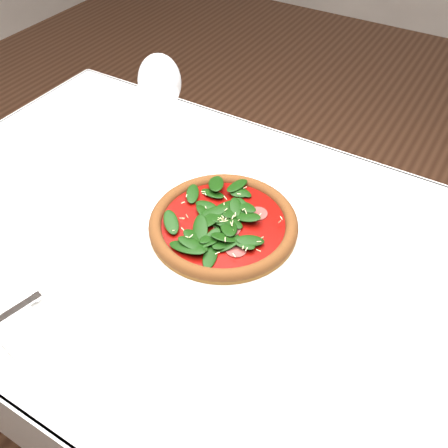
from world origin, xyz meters
The scene contains 8 objects.
ground centered at (0.00, 0.00, 0.00)m, with size 6.00×6.00×0.00m, color brown.
dining_table centered at (0.00, 0.00, 0.65)m, with size 1.21×0.81×0.75m.
plate centered at (0.06, 0.05, 0.76)m, with size 0.32×0.32×0.01m.
pizza centered at (0.06, 0.05, 0.78)m, with size 0.35×0.35×0.04m.
wine_glass centered at (-0.20, 0.22, 0.90)m, with size 0.09×0.09×0.22m.
napkin centered at (-0.13, -0.30, 0.76)m, with size 0.14×0.07×0.01m, color white.
fork centered at (-0.12, -0.27, 0.76)m, with size 0.05×0.15×0.00m.
saucer_far centered at (0.27, 0.21, 0.76)m, with size 0.13×0.13×0.01m.
Camera 1 is at (0.40, -0.52, 1.41)m, focal length 40.00 mm.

